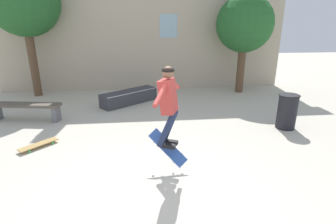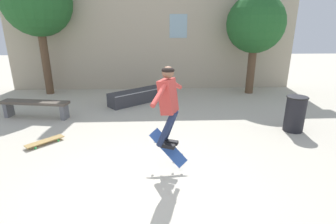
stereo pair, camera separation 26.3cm
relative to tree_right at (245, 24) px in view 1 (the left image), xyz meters
name	(u,v)px [view 1 (the left image)]	position (x,y,z in m)	size (l,w,h in m)	color
ground_plane	(154,188)	(-3.80, -6.20, -2.60)	(40.00, 40.00, 0.00)	beige
building_backdrop	(142,30)	(-3.83, 1.12, -0.23)	(12.18, 0.52, 5.93)	#B7A88E
tree_right	(245,24)	(0.00, 0.00, 0.00)	(2.13, 2.13, 3.69)	brown
tree_left	(23,1)	(-7.89, 0.27, 0.75)	(2.45, 2.45, 4.60)	brown
park_bench	(25,108)	(-7.22, -2.57, -2.22)	(2.03, 0.70, 0.51)	brown
skate_ledge	(129,97)	(-4.36, -1.18, -2.37)	(1.96, 1.71, 0.45)	#38383D
trash_bin	(287,111)	(-0.18, -3.88, -2.12)	(0.52, 0.52, 0.91)	black
skater	(168,100)	(-3.49, -5.62, -1.23)	(0.61, 1.26, 1.46)	#B23833
skateboard_flipping	(168,148)	(-3.49, -5.55, -2.19)	(0.72, 0.46, 0.65)	#2D519E
skateboard_resting	(39,144)	(-6.28, -4.39, -2.53)	(0.74, 0.76, 0.08)	#AD894C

